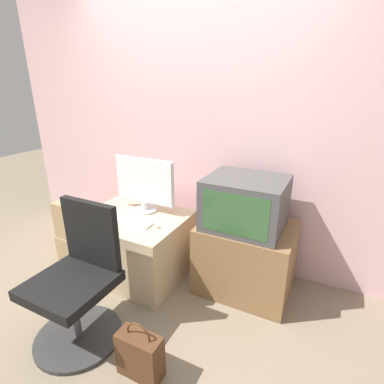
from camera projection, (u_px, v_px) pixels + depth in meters
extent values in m
plane|color=#7F705B|center=(115.00, 337.00, 2.12)|extent=(12.00, 12.00, 0.00)
cube|color=beige|center=(198.00, 127.00, 2.77)|extent=(4.40, 0.05, 2.60)
cube|color=#CCB289|center=(135.00, 244.00, 2.76)|extent=(0.91, 0.74, 0.57)
cube|color=olive|center=(246.00, 258.00, 2.53)|extent=(0.76, 0.59, 0.60)
cylinder|color=silver|center=(146.00, 210.00, 2.77)|extent=(0.21, 0.21, 0.02)
cylinder|color=silver|center=(145.00, 205.00, 2.75)|extent=(0.07, 0.07, 0.07)
cube|color=silver|center=(144.00, 181.00, 2.67)|extent=(0.61, 0.01, 0.42)
cube|color=silver|center=(144.00, 181.00, 2.67)|extent=(0.58, 0.02, 0.39)
cube|color=white|center=(132.00, 222.00, 2.54)|extent=(0.37, 0.13, 0.01)
ellipsoid|color=silver|center=(157.00, 226.00, 2.45)|extent=(0.06, 0.04, 0.03)
cube|color=#474747|center=(245.00, 203.00, 2.35)|extent=(0.60, 0.52, 0.41)
cube|color=#335B33|center=(235.00, 215.00, 2.13)|extent=(0.50, 0.01, 0.32)
cylinder|color=#333333|center=(79.00, 336.00, 2.10)|extent=(0.59, 0.59, 0.03)
cylinder|color=#4C4C51|center=(75.00, 313.00, 2.03)|extent=(0.05, 0.05, 0.39)
cube|color=black|center=(70.00, 285.00, 1.95)|extent=(0.50, 0.50, 0.07)
cube|color=black|center=(91.00, 233.00, 2.04)|extent=(0.45, 0.05, 0.47)
cube|color=#A3845B|center=(73.00, 249.00, 2.94)|extent=(0.21, 0.21, 0.30)
cube|color=#A3845B|center=(68.00, 219.00, 2.83)|extent=(0.18, 0.19, 0.35)
cube|color=#4C2D19|center=(140.00, 355.00, 1.80)|extent=(0.28, 0.13, 0.29)
torus|color=#4C2D19|center=(138.00, 335.00, 1.74)|extent=(0.17, 0.01, 0.17)
cube|color=#2D6638|center=(56.00, 277.00, 2.74)|extent=(0.18, 0.16, 0.02)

